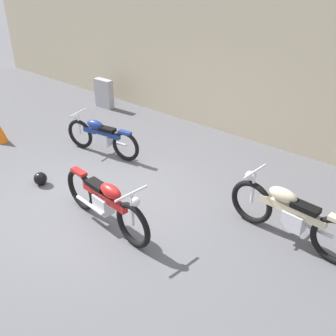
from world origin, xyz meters
name	(u,v)px	position (x,y,z in m)	size (l,w,h in m)	color
ground_plane	(99,202)	(0.00, 0.00, 0.00)	(40.00, 40.00, 0.00)	#56565B
building_wall	(229,64)	(0.00, 4.23, 1.65)	(18.00, 0.30, 3.29)	beige
stone_marker	(104,93)	(-3.44, 3.38, 0.40)	(0.54, 0.20, 0.80)	#9E9EA3
helmet	(40,179)	(-1.34, -0.29, 0.13)	(0.26, 0.26, 0.26)	black
motorcycle_red	(105,202)	(0.63, -0.38, 0.47)	(2.17, 0.61, 0.97)	black
motorcycle_blue	(101,136)	(-1.38, 1.38, 0.42)	(1.91, 0.59, 0.86)	black
motorcycle_cream	(290,215)	(3.11, 1.18, 0.48)	(2.22, 0.62, 1.00)	black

